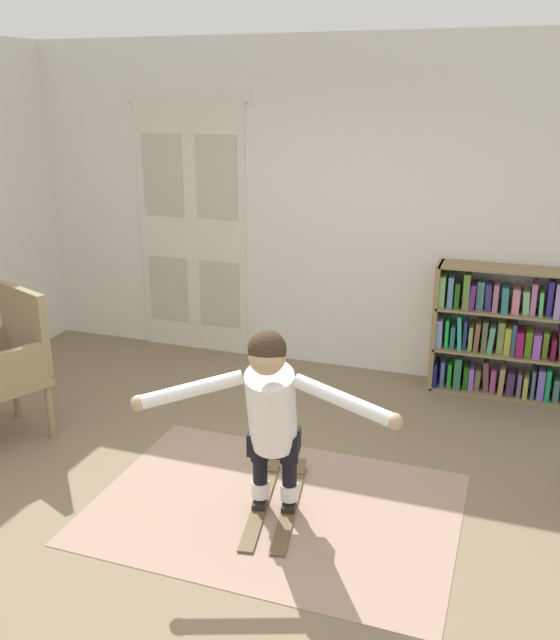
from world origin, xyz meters
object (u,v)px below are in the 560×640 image
(bookshelf, at_px, (511,336))
(wicker_chair, at_px, (3,362))
(person_skier, at_px, (271,408))
(skis_pair, at_px, (276,502))

(bookshelf, relative_size, wicker_chair, 1.19)
(bookshelf, xyz_separation_m, person_skier, (-1.25, -2.36, 0.21))
(bookshelf, relative_size, skis_pair, 1.31)
(person_skier, bearing_deg, bookshelf, 62.05)
(skis_pair, bearing_deg, bookshelf, 59.85)
(wicker_chair, height_order, person_skier, person_skier)
(skis_pair, bearing_deg, wicker_chair, 174.34)
(skis_pair, bearing_deg, person_skier, -79.81)
(bookshelf, height_order, wicker_chair, wicker_chair)
(bookshelf, bearing_deg, person_skier, -117.95)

